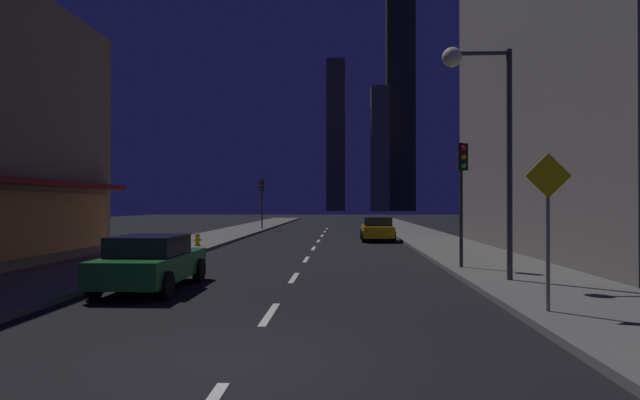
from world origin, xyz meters
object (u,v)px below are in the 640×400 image
at_px(street_lamp_right, 480,106).
at_px(traffic_light_far_left, 262,193).
at_px(car_parked_far, 377,229).
at_px(car_parked_near, 151,262).
at_px(traffic_light_near_right, 462,177).
at_px(fire_hydrant_far_left, 197,240).
at_px(pedestrian_crossing_sign, 548,217).

bearing_deg(street_lamp_right, traffic_light_far_left, 110.40).
distance_m(car_parked_far, street_lamp_right, 17.63).
relative_size(car_parked_near, traffic_light_far_left, 1.01).
height_order(traffic_light_near_right, traffic_light_far_left, same).
distance_m(car_parked_near, street_lamp_right, 10.04).
relative_size(car_parked_near, fire_hydrant_far_left, 6.48).
relative_size(fire_hydrant_far_left, traffic_light_near_right, 0.16).
bearing_deg(car_parked_far, pedestrian_crossing_sign, -84.62).
bearing_deg(pedestrian_crossing_sign, car_parked_far, 95.38).
distance_m(traffic_light_far_left, pedestrian_crossing_sign, 35.31).
bearing_deg(traffic_light_far_left, traffic_light_near_right, -67.47).
distance_m(car_parked_near, fire_hydrant_far_left, 12.55).
xyz_separation_m(traffic_light_near_right, traffic_light_far_left, (-11.00, 26.52, 0.00)).
height_order(car_parked_far, street_lamp_right, street_lamp_right).
relative_size(car_parked_far, traffic_light_far_left, 1.01).
bearing_deg(car_parked_far, traffic_light_far_left, 126.60).
distance_m(car_parked_far, fire_hydrant_far_left, 11.17).
bearing_deg(street_lamp_right, pedestrian_crossing_sign, -87.03).
bearing_deg(traffic_light_far_left, car_parked_near, -86.43).
height_order(car_parked_near, car_parked_far, same).
bearing_deg(street_lamp_right, traffic_light_near_right, 87.48).
relative_size(car_parked_near, traffic_light_near_right, 1.01).
relative_size(fire_hydrant_far_left, traffic_light_far_left, 0.16).
bearing_deg(traffic_light_near_right, street_lamp_right, -92.52).
bearing_deg(car_parked_near, pedestrian_crossing_sign, -18.29).
relative_size(car_parked_near, street_lamp_right, 0.64).
bearing_deg(fire_hydrant_far_left, car_parked_far, 31.74).
distance_m(traffic_light_near_right, traffic_light_far_left, 28.71).
relative_size(car_parked_far, fire_hydrant_far_left, 6.48).
bearing_deg(car_parked_far, traffic_light_near_right, -82.42).
bearing_deg(car_parked_far, fire_hydrant_far_left, -148.26).
xyz_separation_m(car_parked_far, traffic_light_far_left, (-9.10, 12.25, 2.45)).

